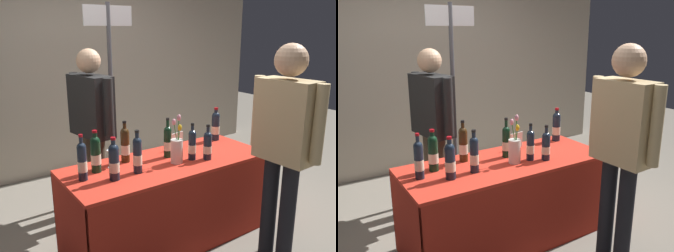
{
  "view_description": "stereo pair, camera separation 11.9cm",
  "coord_description": "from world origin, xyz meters",
  "views": [
    {
      "loc": [
        -1.58,
        -2.28,
        1.78
      ],
      "look_at": [
        0.0,
        0.0,
        1.02
      ],
      "focal_mm": 38.16,
      "sensor_mm": 36.0,
      "label": 1
    },
    {
      "loc": [
        -1.48,
        -2.35,
        1.78
      ],
      "look_at": [
        0.0,
        0.0,
        1.02
      ],
      "focal_mm": 38.16,
      "sensor_mm": 36.0,
      "label": 2
    }
  ],
  "objects": [
    {
      "name": "back_partition",
      "position": [
        0.0,
        2.06,
        1.37
      ],
      "size": [
        5.71,
        0.12,
        2.73
      ],
      "primitive_type": "cube",
      "color": "#B2A893",
      "rests_on": "ground_plane"
    },
    {
      "name": "wine_glass_near_vendor",
      "position": [
        -0.44,
        0.14,
        0.83
      ],
      "size": [
        0.08,
        0.08,
        0.15
      ],
      "color": "silver",
      "rests_on": "tasting_table"
    },
    {
      "name": "brochure_stand",
      "position": [
        0.25,
        0.22,
        0.8
      ],
      "size": [
        0.15,
        0.04,
        0.15
      ],
      "primitive_type": "cube",
      "rotation": [
        -0.04,
        0.0,
        3.31
      ],
      "color": "silver",
      "rests_on": "tasting_table"
    },
    {
      "name": "display_bottle_3",
      "position": [
        0.18,
        -0.09,
        0.85
      ],
      "size": [
        0.07,
        0.07,
        0.31
      ],
      "color": "#192333",
      "rests_on": "tasting_table"
    },
    {
      "name": "display_bottle_2",
      "position": [
        -0.58,
        0.12,
        0.87
      ],
      "size": [
        0.08,
        0.08,
        0.33
      ],
      "color": "black",
      "rests_on": "tasting_table"
    },
    {
      "name": "taster_foreground_right",
      "position": [
        0.53,
        -0.72,
        1.02
      ],
      "size": [
        0.23,
        0.59,
        1.69
      ],
      "rotation": [
        0.0,
        0.0,
        1.61
      ],
      "color": "black",
      "rests_on": "ground_plane"
    },
    {
      "name": "display_bottle_1",
      "position": [
        0.05,
        0.08,
        0.86
      ],
      "size": [
        0.07,
        0.07,
        0.34
      ],
      "color": "black",
      "rests_on": "tasting_table"
    },
    {
      "name": "display_bottle_6",
      "position": [
        -0.53,
        -0.09,
        0.86
      ],
      "size": [
        0.08,
        0.08,
        0.32
      ],
      "color": "#192333",
      "rests_on": "tasting_table"
    },
    {
      "name": "tasting_table",
      "position": [
        0.0,
        0.0,
        0.5
      ],
      "size": [
        1.73,
        0.7,
        0.72
      ],
      "color": "red",
      "rests_on": "ground_plane"
    },
    {
      "name": "vendor_presenter",
      "position": [
        -0.32,
        0.79,
        0.97
      ],
      "size": [
        0.29,
        0.64,
        1.61
      ],
      "rotation": [
        0.0,
        0.0,
        -1.4
      ],
      "color": "#4C4233",
      "rests_on": "ground_plane"
    },
    {
      "name": "flower_vase",
      "position": [
        0.04,
        -0.07,
        0.84
      ],
      "size": [
        0.1,
        0.1,
        0.41
      ],
      "color": "silver",
      "rests_on": "tasting_table"
    },
    {
      "name": "booth_signpost",
      "position": [
        0.02,
        1.06,
        1.27
      ],
      "size": [
        0.52,
        0.04,
        2.03
      ],
      "color": "#47474C",
      "rests_on": "ground_plane"
    },
    {
      "name": "ground_plane",
      "position": [
        0.0,
        0.0,
        0.0
      ],
      "size": [
        12.0,
        12.0,
        0.0
      ],
      "primitive_type": "plane",
      "color": "gray"
    },
    {
      "name": "display_bottle_0",
      "position": [
        -0.33,
        -0.07,
        0.87
      ],
      "size": [
        0.07,
        0.07,
        0.34
      ],
      "color": "#192333",
      "rests_on": "tasting_table"
    },
    {
      "name": "display_bottle_5",
      "position": [
        -0.72,
        0.03,
        0.87
      ],
      "size": [
        0.07,
        0.07,
        0.34
      ],
      "color": "#192333",
      "rests_on": "tasting_table"
    },
    {
      "name": "display_bottle_7",
      "position": [
        0.71,
        0.21,
        0.87
      ],
      "size": [
        0.08,
        0.08,
        0.32
      ],
      "color": "#192333",
      "rests_on": "tasting_table"
    },
    {
      "name": "display_bottle_4",
      "position": [
        0.29,
        -0.15,
        0.85
      ],
      "size": [
        0.07,
        0.07,
        0.3
      ],
      "color": "#192333",
      "rests_on": "tasting_table"
    },
    {
      "name": "featured_wine_bottle",
      "position": [
        -0.3,
        0.18,
        0.87
      ],
      "size": [
        0.07,
        0.07,
        0.35
      ],
      "color": "#38230F",
      "rests_on": "tasting_table"
    }
  ]
}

